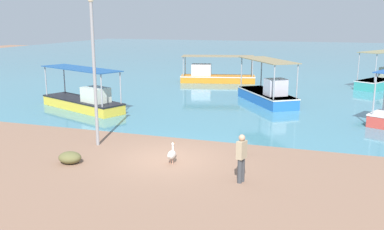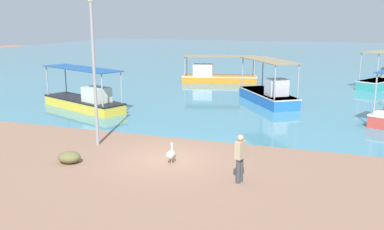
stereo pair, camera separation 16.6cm
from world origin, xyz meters
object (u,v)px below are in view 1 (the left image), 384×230
(pelican, at_px, (172,154))
(fisherman_standing, at_px, (241,157))
(fishing_boat_far_right, at_px, (383,79))
(fishing_boat_near_left, at_px, (214,75))
(net_pile, at_px, (70,158))
(fishing_boat_far_left, at_px, (84,100))
(mooring_bollard, at_px, (242,147))
(lamp_post, at_px, (94,65))
(fishing_boat_near_right, at_px, (268,94))

(pelican, distance_m, fisherman_standing, 3.16)
(fishing_boat_far_right, bearing_deg, fishing_boat_near_left, -173.48)
(fishing_boat_far_right, xyz_separation_m, net_pile, (-13.25, -24.26, -0.42))
(fishing_boat_far_left, bearing_deg, pelican, -41.37)
(fishing_boat_near_left, xyz_separation_m, pelican, (4.27, -21.48, -0.22))
(mooring_bollard, bearing_deg, lamp_post, -174.79)
(mooring_bollard, relative_size, net_pile, 0.71)
(lamp_post, bearing_deg, fishing_boat_near_left, 90.74)
(fishing_boat_near_right, distance_m, pelican, 13.40)
(pelican, xyz_separation_m, lamp_post, (-4.01, 1.31, 3.19))
(mooring_bollard, xyz_separation_m, net_pile, (-6.10, -3.09, -0.11))
(fishing_boat_near_right, relative_size, fishing_boat_near_left, 0.85)
(mooring_bollard, bearing_deg, net_pile, -153.10)
(net_pile, bearing_deg, mooring_bollard, 26.90)
(fishing_boat_near_left, xyz_separation_m, lamp_post, (0.26, -20.17, 2.97))
(pelican, distance_m, mooring_bollard, 3.01)
(fishing_boat_far_right, relative_size, pelican, 7.15)
(fishing_boat_near_right, xyz_separation_m, fisherman_standing, (1.30, -14.34, 0.26))
(fishing_boat_near_right, relative_size, lamp_post, 0.90)
(fishing_boat_far_left, xyz_separation_m, pelican, (8.70, -7.67, -0.22))
(fishing_boat_near_right, bearing_deg, fisherman_standing, -84.83)
(fishing_boat_near_left, distance_m, fishing_boat_far_right, 13.86)
(pelican, bearing_deg, fishing_boat_far_left, 138.63)
(fishing_boat_near_right, distance_m, fishing_boat_near_left, 10.09)
(fishing_boat_far_right, relative_size, lamp_post, 0.90)
(mooring_bollard, bearing_deg, fishing_boat_near_right, 93.52)
(fishing_boat_near_left, bearing_deg, fisherman_standing, -72.23)
(fishing_boat_far_left, height_order, mooring_bollard, fishing_boat_far_left)
(net_pile, bearing_deg, lamp_post, 95.98)
(fishing_boat_far_left, xyz_separation_m, fishing_boat_far_right, (18.20, 15.38, 0.05))
(lamp_post, relative_size, mooring_bollard, 9.96)
(fishing_boat_near_right, bearing_deg, fishing_boat_near_left, 125.90)
(fishing_boat_near_left, xyz_separation_m, fisherman_standing, (7.22, -22.51, 0.31))
(fishing_boat_near_left, bearing_deg, mooring_bollard, -71.33)
(fishing_boat_near_left, height_order, pelican, fishing_boat_near_left)
(lamp_post, relative_size, net_pile, 7.09)
(fishing_boat_far_right, bearing_deg, mooring_bollard, -108.68)
(fishing_boat_near_right, height_order, net_pile, fishing_boat_near_right)
(fishing_boat_near_left, relative_size, mooring_bollard, 10.48)
(fishing_boat_far_right, relative_size, fisherman_standing, 3.40)
(fishing_boat_near_right, relative_size, fishing_boat_far_right, 1.00)
(pelican, bearing_deg, fisherman_standing, -19.39)
(fishing_boat_near_left, relative_size, pelican, 8.39)
(net_pile, bearing_deg, fishing_boat_far_right, 61.35)
(fishing_boat_far_left, height_order, net_pile, fishing_boat_far_left)
(fishing_boat_far_left, distance_m, net_pile, 10.17)
(fishing_boat_near_right, xyz_separation_m, fishing_boat_far_right, (7.86, 9.75, 0.01))
(fishing_boat_near_right, xyz_separation_m, pelican, (-1.64, -13.30, -0.27))
(fishing_boat_near_right, bearing_deg, net_pile, -110.40)
(fishing_boat_near_left, height_order, lamp_post, lamp_post)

